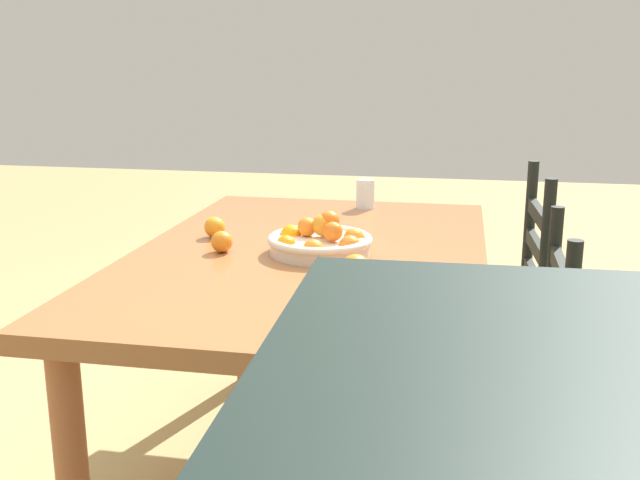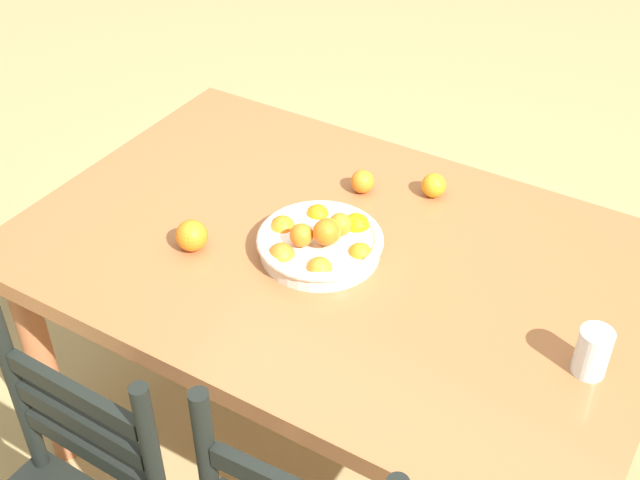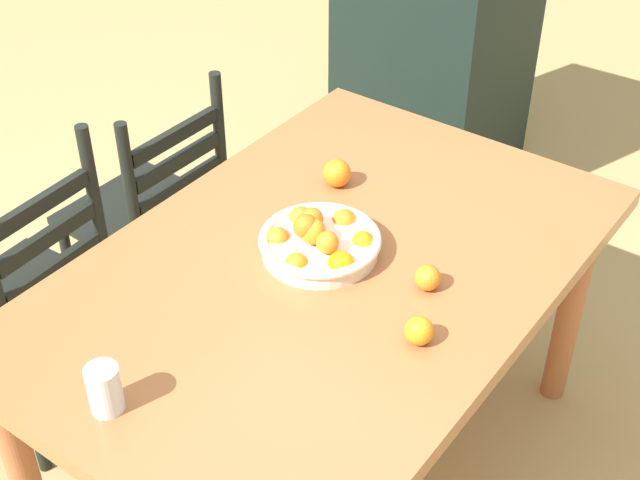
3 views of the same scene
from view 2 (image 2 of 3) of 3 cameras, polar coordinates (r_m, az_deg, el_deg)
ground_plane at (r=2.53m, az=1.01°, el=-14.25°), size 12.00×12.00×0.00m
dining_table at (r=2.04m, az=1.22°, el=-2.62°), size 1.53×1.01×0.76m
fruit_bowl at (r=1.94m, az=0.02°, el=-0.13°), size 0.30×0.30×0.12m
orange_loose_0 at (r=2.16m, az=2.96°, el=4.06°), size 0.06×0.06×0.06m
orange_loose_1 at (r=2.16m, az=7.85°, el=3.76°), size 0.06×0.06×0.06m
orange_loose_2 at (r=1.98m, az=-8.84°, el=0.31°), size 0.08×0.08×0.08m
drinking_glass at (r=1.74m, az=18.29°, el=-7.35°), size 0.07×0.07×0.11m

